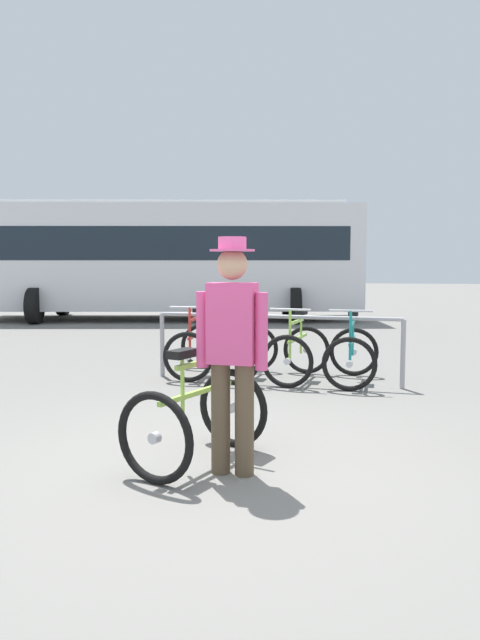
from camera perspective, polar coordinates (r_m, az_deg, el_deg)
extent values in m
plane|color=slate|center=(4.67, -1.56, -13.92)|extent=(80.00, 80.00, 0.00)
cylinder|color=#99999E|center=(8.31, -7.28, -2.33)|extent=(0.06, 0.06, 0.85)
cylinder|color=#99999E|center=(7.68, 15.00, -3.12)|extent=(0.06, 0.06, 0.85)
cylinder|color=#99999E|center=(7.80, 3.43, 0.33)|extent=(3.14, 0.33, 0.05)
torus|color=black|center=(8.84, -3.46, -2.45)|extent=(0.66, 0.13, 0.66)
cylinder|color=#B7B7BC|center=(8.84, -3.46, -2.45)|extent=(0.08, 0.07, 0.08)
torus|color=black|center=(7.85, -4.89, -3.47)|extent=(0.66, 0.13, 0.66)
cylinder|color=#B7B7BC|center=(7.85, -4.89, -3.47)|extent=(0.08, 0.07, 0.08)
cube|color=red|center=(8.31, -4.14, -1.40)|extent=(0.08, 0.92, 0.04)
cube|color=red|center=(8.24, -4.22, 0.11)|extent=(0.06, 0.61, 0.04)
cylinder|color=red|center=(8.48, -3.89, -0.92)|extent=(0.03, 0.03, 0.55)
cube|color=black|center=(8.46, -3.90, 0.94)|extent=(0.13, 0.25, 0.06)
cylinder|color=red|center=(7.92, -4.72, -1.08)|extent=(0.03, 0.03, 0.63)
cylinder|color=#B7B7BC|center=(7.89, -4.74, 1.19)|extent=(0.52, 0.05, 0.03)
torus|color=black|center=(8.62, 1.44, -2.64)|extent=(0.67, 0.15, 0.66)
cylinder|color=#B7B7BC|center=(8.62, 1.44, -2.64)|extent=(0.09, 0.07, 0.08)
torus|color=black|center=(7.65, -0.50, -3.68)|extent=(0.67, 0.15, 0.66)
cylinder|color=#B7B7BC|center=(7.65, -0.50, -3.68)|extent=(0.09, 0.07, 0.08)
cube|color=black|center=(8.11, 0.53, -1.56)|extent=(0.13, 0.92, 0.04)
cube|color=black|center=(8.03, 0.44, -0.01)|extent=(0.10, 0.61, 0.04)
cylinder|color=black|center=(8.28, 0.87, -1.06)|extent=(0.03, 0.03, 0.55)
cube|color=black|center=(8.25, 0.88, 0.83)|extent=(0.14, 0.25, 0.06)
cylinder|color=black|center=(7.73, -0.24, -1.24)|extent=(0.03, 0.03, 0.63)
cylinder|color=#B7B7BC|center=(7.70, -0.24, 1.09)|extent=(0.52, 0.08, 0.03)
torus|color=black|center=(8.48, 6.24, -2.81)|extent=(0.66, 0.17, 0.66)
cylinder|color=#B7B7BC|center=(8.48, 6.24, -2.81)|extent=(0.09, 0.07, 0.08)
torus|color=black|center=(7.50, 4.44, -3.88)|extent=(0.66, 0.17, 0.66)
cylinder|color=#B7B7BC|center=(7.50, 4.44, -3.88)|extent=(0.09, 0.07, 0.08)
cube|color=#9ED14C|center=(7.96, 5.41, -1.71)|extent=(0.18, 0.91, 0.04)
cube|color=#9ED14C|center=(7.89, 5.34, -0.14)|extent=(0.13, 0.61, 0.04)
cylinder|color=#9ED14C|center=(8.13, 5.73, -1.21)|extent=(0.03, 0.03, 0.55)
cube|color=black|center=(8.10, 5.75, 0.72)|extent=(0.16, 0.26, 0.06)
cylinder|color=#9ED14C|center=(7.58, 4.70, -1.39)|extent=(0.03, 0.03, 0.63)
cylinder|color=#B7B7BC|center=(7.54, 4.72, 0.99)|extent=(0.52, 0.11, 0.03)
torus|color=black|center=(8.41, 10.61, -2.95)|extent=(0.66, 0.12, 0.66)
cylinder|color=#B7B7BC|center=(8.41, 10.61, -2.95)|extent=(0.08, 0.07, 0.08)
torus|color=black|center=(7.40, 10.19, -4.09)|extent=(0.66, 0.12, 0.66)
cylinder|color=#B7B7BC|center=(7.40, 10.19, -4.09)|extent=(0.08, 0.07, 0.08)
cube|color=teal|center=(7.87, 10.44, -1.86)|extent=(0.09, 0.92, 0.04)
cube|color=teal|center=(7.80, 10.45, -0.27)|extent=(0.07, 0.61, 0.04)
cylinder|color=teal|center=(8.05, 10.52, -1.35)|extent=(0.03, 0.03, 0.55)
cube|color=black|center=(8.02, 10.55, 0.61)|extent=(0.13, 0.25, 0.06)
cylinder|color=teal|center=(7.48, 10.29, -1.55)|extent=(0.03, 0.03, 0.63)
cylinder|color=#B7B7BC|center=(7.44, 10.33, 0.86)|extent=(0.52, 0.06, 0.03)
torus|color=black|center=(4.35, -7.99, -10.87)|extent=(0.64, 0.29, 0.66)
cylinder|color=#B7B7BC|center=(4.35, -7.99, -10.87)|extent=(0.10, 0.08, 0.08)
torus|color=black|center=(5.15, -0.69, -8.23)|extent=(0.64, 0.29, 0.66)
cylinder|color=#B7B7BC|center=(5.15, -0.69, -8.23)|extent=(0.10, 0.08, 0.08)
cube|color=#9ED14C|center=(4.68, -4.04, -6.80)|extent=(0.37, 0.87, 0.04)
cube|color=#9ED14C|center=(4.68, -3.70, -4.00)|extent=(0.25, 0.58, 0.04)
cylinder|color=#9ED14C|center=(4.53, -5.40, -6.59)|extent=(0.03, 0.03, 0.55)
cube|color=black|center=(4.48, -5.43, -3.15)|extent=(0.20, 0.27, 0.06)
cylinder|color=#9ED14C|center=(4.98, -1.44, -4.99)|extent=(0.03, 0.03, 0.63)
cylinder|color=#B7B7BC|center=(4.93, -1.45, -1.39)|extent=(0.49, 0.21, 0.03)
cube|color=gray|center=(5.07, -0.57, -2.57)|extent=(0.31, 0.28, 0.22)
ellipsoid|color=beige|center=(5.05, -0.57, -1.45)|extent=(0.23, 0.21, 0.16)
sphere|color=beige|center=(5.11, -0.09, -0.24)|extent=(0.11, 0.11, 0.11)
cylinder|color=brown|center=(4.46, 0.41, -9.32)|extent=(0.14, 0.14, 0.82)
cylinder|color=brown|center=(4.51, -1.82, -9.15)|extent=(0.14, 0.14, 0.82)
cube|color=#E54C8C|center=(4.36, -0.72, -0.31)|extent=(0.36, 0.23, 0.58)
cylinder|color=#E54C8C|center=(4.29, 2.03, -1.08)|extent=(0.09, 0.09, 0.55)
cylinder|color=#E54C8C|center=(4.41, -3.54, -0.90)|extent=(0.09, 0.09, 0.55)
sphere|color=tan|center=(4.34, -0.73, 5.22)|extent=(0.22, 0.22, 0.22)
cylinder|color=#E05999|center=(4.34, -0.73, 6.54)|extent=(0.32, 0.32, 0.02)
cylinder|color=#E05999|center=(4.34, -0.73, 7.20)|extent=(0.20, 0.20, 0.09)
cube|color=silver|center=(16.49, -6.57, 5.81)|extent=(10.29, 4.33, 2.70)
cube|color=#19232D|center=(16.49, -6.59, 7.02)|extent=(9.51, 4.20, 0.84)
cube|color=silver|center=(16.56, -6.63, 10.62)|extent=(9.26, 3.89, 0.08)
cylinder|color=black|center=(15.98, -18.68, 1.26)|extent=(0.41, 0.93, 0.90)
cylinder|color=black|center=(18.37, -16.25, 1.84)|extent=(0.41, 0.93, 0.90)
cylinder|color=black|center=(15.26, 5.20, 1.34)|extent=(0.41, 0.93, 0.90)
cylinder|color=black|center=(17.75, 4.40, 1.93)|extent=(0.41, 0.93, 0.90)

